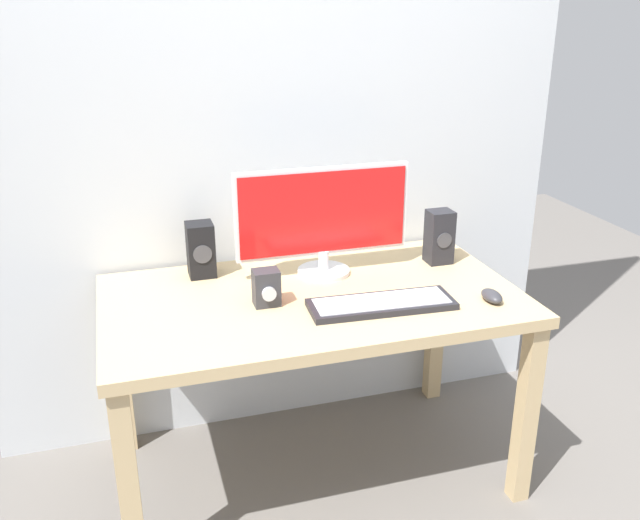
% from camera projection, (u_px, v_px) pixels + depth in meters
% --- Properties ---
extents(ground_plane, '(6.00, 6.00, 0.00)m').
position_uv_depth(ground_plane, '(313.00, 470.00, 2.53)').
color(ground_plane, slate).
extents(wall_back, '(2.20, 0.04, 3.00)m').
position_uv_depth(wall_back, '(276.00, 35.00, 2.37)').
color(wall_back, silver).
rests_on(wall_back, ground_plane).
extents(desk, '(1.37, 0.77, 0.70)m').
position_uv_depth(desk, '(312.00, 317.00, 2.31)').
color(desk, tan).
rests_on(desk, ground_plane).
extents(monitor, '(0.62, 0.18, 0.38)m').
position_uv_depth(monitor, '(323.00, 218.00, 2.38)').
color(monitor, silver).
rests_on(monitor, desk).
extents(keyboard_primary, '(0.47, 0.18, 0.02)m').
position_uv_depth(keyboard_primary, '(381.00, 304.00, 2.18)').
color(keyboard_primary, '#232328').
rests_on(keyboard_primary, desk).
extents(mouse, '(0.06, 0.10, 0.04)m').
position_uv_depth(mouse, '(492.00, 296.00, 2.22)').
color(mouse, '#333338').
rests_on(mouse, desk).
extents(speaker_right, '(0.09, 0.09, 0.20)m').
position_uv_depth(speaker_right, '(439.00, 237.00, 2.52)').
color(speaker_right, '#232328').
rests_on(speaker_right, desk).
extents(speaker_left, '(0.09, 0.10, 0.19)m').
position_uv_depth(speaker_left, '(201.00, 250.00, 2.40)').
color(speaker_left, black).
rests_on(speaker_left, desk).
extents(audio_controller, '(0.08, 0.08, 0.12)m').
position_uv_depth(audio_controller, '(266.00, 288.00, 2.18)').
color(audio_controller, '#333338').
rests_on(audio_controller, desk).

